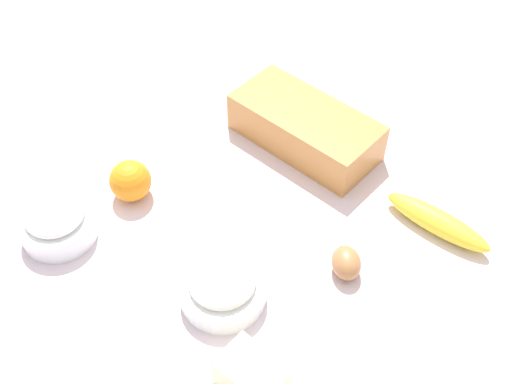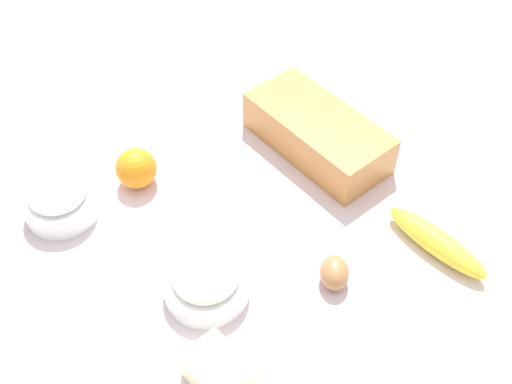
{
  "view_description": "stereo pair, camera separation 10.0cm",
  "coord_description": "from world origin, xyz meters",
  "px_view_note": "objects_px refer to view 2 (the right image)",
  "views": [
    {
      "loc": [
        0.51,
        -0.49,
        0.83
      ],
      "look_at": [
        0.0,
        0.0,
        0.04
      ],
      "focal_mm": 44.0,
      "sensor_mm": 36.0,
      "label": 1
    },
    {
      "loc": [
        0.57,
        -0.42,
        0.83
      ],
      "look_at": [
        0.0,
        0.0,
        0.04
      ],
      "focal_mm": 44.0,
      "sensor_mm": 36.0,
      "label": 2
    }
  ],
  "objects_px": {
    "flour_bowl": "(206,282)",
    "butter_block": "(218,374)",
    "loaf_pan": "(317,132)",
    "egg_near_butter": "(334,273)",
    "orange_fruit": "(136,168)",
    "banana": "(437,242)",
    "sugar_bowl": "(60,201)"
  },
  "relations": [
    {
      "from": "flour_bowl",
      "to": "butter_block",
      "type": "height_order",
      "value": "flour_bowl"
    },
    {
      "from": "loaf_pan",
      "to": "flour_bowl",
      "type": "height_order",
      "value": "loaf_pan"
    },
    {
      "from": "flour_bowl",
      "to": "egg_near_butter",
      "type": "height_order",
      "value": "flour_bowl"
    },
    {
      "from": "orange_fruit",
      "to": "flour_bowl",
      "type": "bearing_deg",
      "value": -5.94
    },
    {
      "from": "banana",
      "to": "egg_near_butter",
      "type": "distance_m",
      "value": 0.18
    },
    {
      "from": "loaf_pan",
      "to": "flour_bowl",
      "type": "relative_size",
      "value": 2.15
    },
    {
      "from": "butter_block",
      "to": "sugar_bowl",
      "type": "bearing_deg",
      "value": -173.97
    },
    {
      "from": "loaf_pan",
      "to": "butter_block",
      "type": "relative_size",
      "value": 3.2
    },
    {
      "from": "sugar_bowl",
      "to": "egg_near_butter",
      "type": "bearing_deg",
      "value": 36.8
    },
    {
      "from": "orange_fruit",
      "to": "butter_block",
      "type": "bearing_deg",
      "value": -13.45
    },
    {
      "from": "loaf_pan",
      "to": "sugar_bowl",
      "type": "height_order",
      "value": "loaf_pan"
    },
    {
      "from": "banana",
      "to": "butter_block",
      "type": "xyz_separation_m",
      "value": [
        -0.02,
        -0.42,
        0.01
      ]
    },
    {
      "from": "butter_block",
      "to": "egg_near_butter",
      "type": "xyz_separation_m",
      "value": [
        -0.04,
        0.24,
        -0.01
      ]
    },
    {
      "from": "flour_bowl",
      "to": "egg_near_butter",
      "type": "bearing_deg",
      "value": 60.0
    },
    {
      "from": "loaf_pan",
      "to": "flour_bowl",
      "type": "distance_m",
      "value": 0.37
    },
    {
      "from": "banana",
      "to": "butter_block",
      "type": "bearing_deg",
      "value": -92.11
    },
    {
      "from": "loaf_pan",
      "to": "orange_fruit",
      "type": "height_order",
      "value": "loaf_pan"
    },
    {
      "from": "orange_fruit",
      "to": "butter_block",
      "type": "distance_m",
      "value": 0.42
    },
    {
      "from": "sugar_bowl",
      "to": "banana",
      "type": "height_order",
      "value": "sugar_bowl"
    },
    {
      "from": "flour_bowl",
      "to": "orange_fruit",
      "type": "height_order",
      "value": "orange_fruit"
    },
    {
      "from": "loaf_pan",
      "to": "egg_near_butter",
      "type": "bearing_deg",
      "value": -38.47
    },
    {
      "from": "orange_fruit",
      "to": "egg_near_butter",
      "type": "bearing_deg",
      "value": 21.43
    },
    {
      "from": "butter_block",
      "to": "banana",
      "type": "bearing_deg",
      "value": 87.89
    },
    {
      "from": "sugar_bowl",
      "to": "butter_block",
      "type": "distance_m",
      "value": 0.42
    },
    {
      "from": "flour_bowl",
      "to": "orange_fruit",
      "type": "relative_size",
      "value": 1.83
    },
    {
      "from": "sugar_bowl",
      "to": "banana",
      "type": "xyz_separation_m",
      "value": [
        0.43,
        0.46,
        -0.01
      ]
    },
    {
      "from": "banana",
      "to": "orange_fruit",
      "type": "relative_size",
      "value": 2.6
    },
    {
      "from": "flour_bowl",
      "to": "banana",
      "type": "xyz_separation_m",
      "value": [
        0.15,
        0.35,
        -0.01
      ]
    },
    {
      "from": "loaf_pan",
      "to": "banana",
      "type": "relative_size",
      "value": 1.52
    },
    {
      "from": "banana",
      "to": "egg_near_butter",
      "type": "xyz_separation_m",
      "value": [
        -0.05,
        -0.18,
        0.0
      ]
    },
    {
      "from": "flour_bowl",
      "to": "egg_near_butter",
      "type": "relative_size",
      "value": 2.2
    },
    {
      "from": "flour_bowl",
      "to": "sugar_bowl",
      "type": "bearing_deg",
      "value": -158.19
    }
  ]
}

